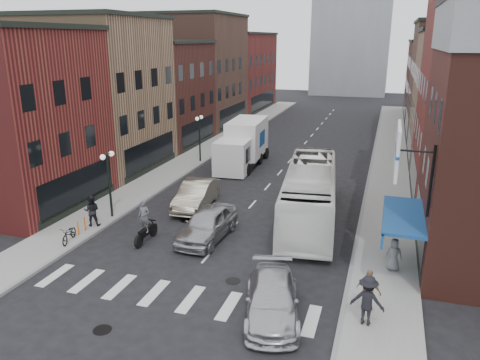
# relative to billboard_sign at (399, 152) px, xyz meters

# --- Properties ---
(ground) EXTENTS (160.00, 160.00, 0.00)m
(ground) POSITION_rel_billboard_sign_xyz_m (-8.59, -0.50, -6.13)
(ground) COLOR black
(ground) RESTS_ON ground
(sidewalk_left) EXTENTS (3.00, 74.00, 0.15)m
(sidewalk_left) POSITION_rel_billboard_sign_xyz_m (-17.09, 21.50, -6.06)
(sidewalk_left) COLOR gray
(sidewalk_left) RESTS_ON ground
(sidewalk_right) EXTENTS (3.00, 74.00, 0.15)m
(sidewalk_right) POSITION_rel_billboard_sign_xyz_m (-0.09, 21.50, -6.06)
(sidewalk_right) COLOR gray
(sidewalk_right) RESTS_ON ground
(curb_left) EXTENTS (0.20, 74.00, 0.16)m
(curb_left) POSITION_rel_billboard_sign_xyz_m (-15.59, 21.50, -6.13)
(curb_left) COLOR gray
(curb_left) RESTS_ON ground
(curb_right) EXTENTS (0.20, 74.00, 0.16)m
(curb_right) POSITION_rel_billboard_sign_xyz_m (-1.59, 21.50, -6.13)
(curb_right) COLOR gray
(curb_right) RESTS_ON ground
(crosswalk_stripes) EXTENTS (12.00, 2.20, 0.01)m
(crosswalk_stripes) POSITION_rel_billboard_sign_xyz_m (-8.59, -3.50, -6.13)
(crosswalk_stripes) COLOR silver
(crosswalk_stripes) RESTS_ON ground
(bldg_left_near) EXTENTS (10.30, 9.20, 11.30)m
(bldg_left_near) POSITION_rel_billboard_sign_xyz_m (-23.58, 4.00, -0.48)
(bldg_left_near) COLOR maroon
(bldg_left_near) RESTS_ON ground
(bldg_left_mid_a) EXTENTS (10.30, 10.20, 12.30)m
(bldg_left_mid_a) POSITION_rel_billboard_sign_xyz_m (-23.58, 13.50, 0.02)
(bldg_left_mid_a) COLOR #856649
(bldg_left_mid_a) RESTS_ON ground
(bldg_left_mid_b) EXTENTS (10.30, 10.20, 10.30)m
(bldg_left_mid_b) POSITION_rel_billboard_sign_xyz_m (-23.58, 23.50, -0.98)
(bldg_left_mid_b) COLOR #4D231B
(bldg_left_mid_b) RESTS_ON ground
(bldg_left_far_a) EXTENTS (10.30, 12.20, 13.30)m
(bldg_left_far_a) POSITION_rel_billboard_sign_xyz_m (-23.58, 34.50, 0.52)
(bldg_left_far_a) COLOR brown
(bldg_left_far_a) RESTS_ON ground
(bldg_left_far_b) EXTENTS (10.30, 16.20, 11.30)m
(bldg_left_far_b) POSITION_rel_billboard_sign_xyz_m (-23.58, 48.50, -0.48)
(bldg_left_far_b) COLOR maroon
(bldg_left_far_b) RESTS_ON ground
(bldg_right_mid_b) EXTENTS (10.30, 10.20, 11.30)m
(bldg_right_mid_b) POSITION_rel_billboard_sign_xyz_m (6.41, 23.50, -0.48)
(bldg_right_mid_b) COLOR #856649
(bldg_right_mid_b) RESTS_ON ground
(bldg_right_far_a) EXTENTS (10.30, 12.20, 12.30)m
(bldg_right_far_a) POSITION_rel_billboard_sign_xyz_m (6.41, 34.50, 0.02)
(bldg_right_far_a) COLOR brown
(bldg_right_far_a) RESTS_ON ground
(bldg_right_far_b) EXTENTS (10.30, 16.20, 10.30)m
(bldg_right_far_b) POSITION_rel_billboard_sign_xyz_m (6.41, 48.50, -0.98)
(bldg_right_far_b) COLOR #4D231B
(bldg_right_far_b) RESTS_ON ground
(awning_blue) EXTENTS (1.80, 5.00, 0.78)m
(awning_blue) POSITION_rel_billboard_sign_xyz_m (0.34, 2.00, -3.50)
(awning_blue) COLOR navy
(awning_blue) RESTS_ON ground
(billboard_sign) EXTENTS (1.52, 3.00, 3.70)m
(billboard_sign) POSITION_rel_billboard_sign_xyz_m (0.00, 0.00, 0.00)
(billboard_sign) COLOR black
(billboard_sign) RESTS_ON ground
(streetlamp_near) EXTENTS (0.32, 1.22, 4.11)m
(streetlamp_near) POSITION_rel_billboard_sign_xyz_m (-15.99, 3.50, -3.22)
(streetlamp_near) COLOR black
(streetlamp_near) RESTS_ON ground
(streetlamp_far) EXTENTS (0.32, 1.22, 4.11)m
(streetlamp_far) POSITION_rel_billboard_sign_xyz_m (-15.99, 17.50, -3.22)
(streetlamp_far) COLOR black
(streetlamp_far) RESTS_ON ground
(bike_rack) EXTENTS (0.08, 0.68, 0.80)m
(bike_rack) POSITION_rel_billboard_sign_xyz_m (-16.19, 0.80, -5.58)
(bike_rack) COLOR #D8590C
(bike_rack) RESTS_ON sidewalk_left
(box_truck) EXTENTS (3.01, 8.83, 3.78)m
(box_truck) POSITION_rel_billboard_sign_xyz_m (-12.07, 17.62, -4.26)
(box_truck) COLOR white
(box_truck) RESTS_ON ground
(motorcycle_rider) EXTENTS (0.65, 2.33, 2.37)m
(motorcycle_rider) POSITION_rel_billboard_sign_xyz_m (-12.39, 1.09, -5.02)
(motorcycle_rider) COLOR black
(motorcycle_rider) RESTS_ON ground
(transit_bus) EXTENTS (4.22, 12.36, 3.37)m
(transit_bus) POSITION_rel_billboard_sign_xyz_m (-4.58, 6.88, -4.45)
(transit_bus) COLOR white
(transit_bus) RESTS_ON ground
(sedan_left_near) EXTENTS (2.28, 5.15, 1.72)m
(sedan_left_near) POSITION_rel_billboard_sign_xyz_m (-9.39, 2.50, -5.27)
(sedan_left_near) COLOR #ACADB1
(sedan_left_near) RESTS_ON ground
(sedan_left_far) EXTENTS (2.26, 5.32, 1.71)m
(sedan_left_far) POSITION_rel_billboard_sign_xyz_m (-11.87, 6.89, -5.28)
(sedan_left_far) COLOR #A9A289
(sedan_left_far) RESTS_ON ground
(curb_car) EXTENTS (3.19, 5.35, 1.45)m
(curb_car) POSITION_rel_billboard_sign_xyz_m (-4.26, -3.61, -5.41)
(curb_car) COLOR silver
(curb_car) RESTS_ON ground
(parked_bicycle) EXTENTS (0.99, 1.77, 0.88)m
(parked_bicycle) POSITION_rel_billboard_sign_xyz_m (-16.09, -0.39, -5.54)
(parked_bicycle) COLOR black
(parked_bicycle) RESTS_ON sidewalk_left
(ped_left_solo) EXTENTS (1.00, 0.79, 1.81)m
(ped_left_solo) POSITION_rel_billboard_sign_xyz_m (-16.23, 1.91, -5.08)
(ped_left_solo) COLOR black
(ped_left_solo) RESTS_ON sidewalk_left
(ped_right_a) EXTENTS (1.35, 0.80, 1.97)m
(ped_right_a) POSITION_rel_billboard_sign_xyz_m (-0.69, -3.27, -5.00)
(ped_right_a) COLOR black
(ped_right_a) RESTS_ON sidewalk_right
(ped_right_b) EXTENTS (1.13, 0.85, 1.73)m
(ped_right_b) POSITION_rel_billboard_sign_xyz_m (-0.68, -2.32, -5.12)
(ped_right_b) COLOR #9C6E4F
(ped_right_b) RESTS_ON sidewalk_right
(ped_right_c) EXTENTS (0.78, 0.52, 1.55)m
(ped_right_c) POSITION_rel_billboard_sign_xyz_m (0.25, 1.50, -5.21)
(ped_right_c) COLOR slate
(ped_right_c) RESTS_ON sidewalk_right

